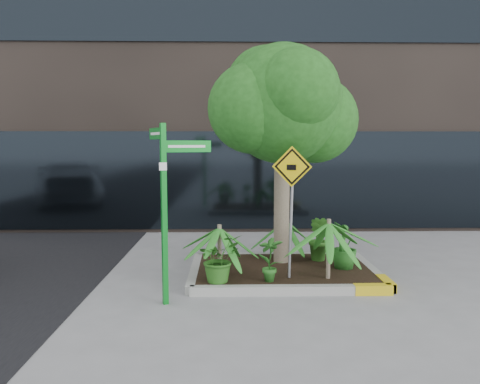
{
  "coord_description": "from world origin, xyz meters",
  "views": [
    {
      "loc": [
        -0.78,
        -7.95,
        2.38
      ],
      "look_at": [
        -0.59,
        0.2,
        1.53
      ],
      "focal_mm": 35.0,
      "sensor_mm": 36.0,
      "label": 1
    }
  ],
  "objects": [
    {
      "name": "ground",
      "position": [
        0.0,
        0.0,
        0.0
      ],
      "size": [
        80.0,
        80.0,
        0.0
      ],
      "primitive_type": "plane",
      "color": "gray",
      "rests_on": "ground"
    },
    {
      "name": "planter",
      "position": [
        0.23,
        0.27,
        0.1
      ],
      "size": [
        3.35,
        2.36,
        0.15
      ],
      "color": "#9E9E99",
      "rests_on": "ground"
    },
    {
      "name": "tree",
      "position": [
        0.21,
        0.74,
        3.1
      ],
      "size": [
        2.83,
        2.51,
        4.24
      ],
      "color": "gray",
      "rests_on": "ground"
    },
    {
      "name": "palm_front",
      "position": [
        0.86,
        -0.4,
        1.08
      ],
      "size": [
        1.12,
        1.12,
        1.25
      ],
      "color": "gray",
      "rests_on": "ground"
    },
    {
      "name": "palm_left",
      "position": [
        -0.94,
        -0.17,
        0.96
      ],
      "size": [
        0.98,
        0.98,
        1.09
      ],
      "color": "gray",
      "rests_on": "ground"
    },
    {
      "name": "palm_back",
      "position": [
        0.33,
        1.17,
        0.84
      ],
      "size": [
        0.84,
        0.84,
        0.93
      ],
      "color": "gray",
      "rests_on": "ground"
    },
    {
      "name": "shrub_a",
      "position": [
        -0.95,
        -0.55,
        0.54
      ],
      "size": [
        0.98,
        0.98,
        0.77
      ],
      "primitive_type": "imported",
      "rotation": [
        0.0,
        0.0,
        0.69
      ],
      "color": "#28611B",
      "rests_on": "planter"
    },
    {
      "name": "shrub_b",
      "position": [
        1.28,
        0.23,
        0.57
      ],
      "size": [
        0.58,
        0.58,
        0.84
      ],
      "primitive_type": "imported",
      "rotation": [
        0.0,
        0.0,
        1.86
      ],
      "color": "#215F1C",
      "rests_on": "planter"
    },
    {
      "name": "shrub_c",
      "position": [
        -0.11,
        -0.55,
        0.53
      ],
      "size": [
        0.47,
        0.47,
        0.75
      ],
      "primitive_type": "imported",
      "rotation": [
        0.0,
        0.0,
        3.34
      ],
      "color": "#266720",
      "rests_on": "planter"
    },
    {
      "name": "shrub_d",
      "position": [
        0.95,
        0.76,
        0.58
      ],
      "size": [
        0.66,
        0.66,
        0.86
      ],
      "primitive_type": "imported",
      "rotation": [
        0.0,
        0.0,
        5.33
      ],
      "color": "#2C661D",
      "rests_on": "planter"
    },
    {
      "name": "street_sign_post",
      "position": [
        -1.7,
        -1.1,
        1.65
      ],
      "size": [
        0.98,
        0.75,
        2.67
      ],
      "rotation": [
        0.0,
        0.0,
        0.41
      ],
      "color": "#0A781E",
      "rests_on": "ground"
    },
    {
      "name": "cattle_sign",
      "position": [
        0.25,
        -0.3,
        1.63
      ],
      "size": [
        0.63,
        0.28,
        2.19
      ],
      "rotation": [
        0.0,
        0.0,
        -0.4
      ],
      "color": "slate",
      "rests_on": "ground"
    }
  ]
}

